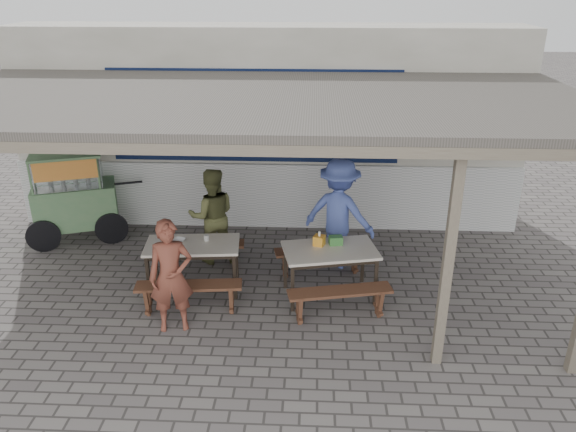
# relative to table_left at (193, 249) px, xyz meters

# --- Properties ---
(ground) EXTENTS (60.00, 60.00, 0.00)m
(ground) POSITION_rel_table_left_xyz_m (0.87, -0.62, -0.67)
(ground) COLOR #655F5C
(ground) RESTS_ON ground
(back_wall) EXTENTS (9.00, 1.28, 3.50)m
(back_wall) POSITION_rel_table_left_xyz_m (0.87, 2.95, 1.05)
(back_wall) COLOR silver
(back_wall) RESTS_ON ground
(warung_roof) EXTENTS (9.00, 4.21, 2.81)m
(warung_roof) POSITION_rel_table_left_xyz_m (0.89, 0.27, 2.05)
(warung_roof) COLOR #504B45
(warung_roof) RESTS_ON ground
(table_left) EXTENTS (1.39, 0.81, 0.75)m
(table_left) POSITION_rel_table_left_xyz_m (0.00, 0.00, 0.00)
(table_left) COLOR beige
(table_left) RESTS_ON ground
(bench_left_street) EXTENTS (1.45, 0.42, 0.45)m
(bench_left_street) POSITION_rel_table_left_xyz_m (0.06, -0.63, -0.33)
(bench_left_street) COLOR brown
(bench_left_street) RESTS_ON ground
(bench_left_wall) EXTENTS (1.45, 0.42, 0.45)m
(bench_left_wall) POSITION_rel_table_left_xyz_m (-0.06, 0.63, -0.33)
(bench_left_wall) COLOR brown
(bench_left_wall) RESTS_ON ground
(table_right) EXTENTS (1.42, 1.01, 0.75)m
(table_right) POSITION_rel_table_left_xyz_m (1.96, -0.07, 0.00)
(table_right) COLOR beige
(table_right) RESTS_ON ground
(bench_right_street) EXTENTS (1.42, 0.56, 0.45)m
(bench_right_street) POSITION_rel_table_left_xyz_m (2.09, -0.68, -0.33)
(bench_right_street) COLOR brown
(bench_right_street) RESTS_ON ground
(bench_right_wall) EXTENTS (1.42, 0.56, 0.45)m
(bench_right_wall) POSITION_rel_table_left_xyz_m (1.84, 0.53, -0.33)
(bench_right_wall) COLOR brown
(bench_right_wall) RESTS_ON ground
(vendor_cart) EXTENTS (1.83, 1.20, 1.56)m
(vendor_cart) POSITION_rel_table_left_xyz_m (-2.38, 1.64, 0.18)
(vendor_cart) COLOR #66885A
(vendor_cart) RESTS_ON ground
(patron_street_side) EXTENTS (0.63, 0.48, 1.53)m
(patron_street_side) POSITION_rel_table_left_xyz_m (-0.07, -0.97, 0.09)
(patron_street_side) COLOR brown
(patron_street_side) RESTS_ON ground
(patron_wall_side) EXTENTS (0.87, 0.75, 1.56)m
(patron_wall_side) POSITION_rel_table_left_xyz_m (0.13, 0.96, 0.11)
(patron_wall_side) COLOR brown
(patron_wall_side) RESTS_ON ground
(patron_right_table) EXTENTS (1.30, 1.04, 1.76)m
(patron_right_table) POSITION_rel_table_left_xyz_m (2.12, 0.90, 0.21)
(patron_right_table) COLOR #5266BD
(patron_right_table) RESTS_ON ground
(tissue_box) EXTENTS (0.18, 0.18, 0.14)m
(tissue_box) POSITION_rel_table_left_xyz_m (1.81, 0.05, 0.15)
(tissue_box) COLOR orange
(tissue_box) RESTS_ON table_right
(donation_box) EXTENTS (0.21, 0.15, 0.13)m
(donation_box) POSITION_rel_table_left_xyz_m (2.04, 0.08, 0.14)
(donation_box) COLOR #3B7B36
(donation_box) RESTS_ON table_right
(condiment_jar) EXTENTS (0.07, 0.07, 0.08)m
(condiment_jar) POSITION_rel_table_left_xyz_m (0.18, 0.12, 0.12)
(condiment_jar) COLOR beige
(condiment_jar) RESTS_ON table_left
(condiment_bowl) EXTENTS (0.22, 0.22, 0.04)m
(condiment_bowl) POSITION_rel_table_left_xyz_m (-0.20, 0.05, 0.10)
(condiment_bowl) COLOR white
(condiment_bowl) RESTS_ON table_left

